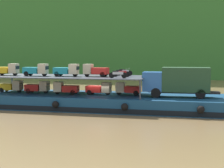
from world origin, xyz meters
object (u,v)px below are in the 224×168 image
motorcycle_upper_port (118,74)px  cargo_barge (100,101)px  mini_truck_upper_mid (36,70)px  mini_truck_upper_bow (95,70)px  mini_truck_upper_fore (67,70)px  motorcycle_upper_centre (121,73)px  mini_truck_lower_stern (11,86)px  covered_lorry (178,81)px  mini_truck_lower_aft (38,87)px  mini_truck_lower_mid (66,88)px  motorcycle_upper_stbd (124,72)px  mini_truck_upper_stern (7,70)px  mini_truck_lower_fore (99,89)px  mini_truck_lower_bow (128,89)px

motorcycle_upper_port → cargo_barge: bearing=140.0°
mini_truck_upper_mid → mini_truck_upper_bow: 6.80m
mini_truck_upper_fore → motorcycle_upper_centre: 6.05m
mini_truck_lower_stern → mini_truck_upper_mid: mini_truck_upper_mid is taller
covered_lorry → motorcycle_upper_port: bearing=-164.1°
mini_truck_lower_aft → motorcycle_upper_centre: (9.76, 0.14, 1.74)m
mini_truck_lower_aft → mini_truck_upper_fore: bearing=-8.1°
covered_lorry → mini_truck_lower_mid: covered_lorry is taller
motorcycle_upper_stbd → mini_truck_upper_bow: bearing=-139.1°
mini_truck_lower_aft → mini_truck_upper_mid: bearing=-76.8°
mini_truck_lower_mid → covered_lorry: bearing=1.1°
mini_truck_lower_stern → mini_truck_upper_stern: bearing=-103.4°
mini_truck_upper_mid → mini_truck_upper_fore: (3.60, 0.10, 0.00)m
mini_truck_upper_mid → motorcycle_upper_stbd: bearing=16.8°
covered_lorry → motorcycle_upper_stbd: bearing=158.3°
mini_truck_lower_mid → motorcycle_upper_stbd: motorcycle_upper_stbd is taller
mini_truck_lower_mid → mini_truck_upper_stern: 7.40m
mini_truck_upper_stern → mini_truck_upper_bow: bearing=2.2°
mini_truck_upper_stern → mini_truck_upper_mid: bearing=-1.8°
mini_truck_lower_aft → mini_truck_lower_mid: (3.59, -0.46, 0.00)m
mini_truck_lower_mid → motorcycle_upper_stbd: 6.86m
mini_truck_upper_bow → mini_truck_lower_mid: bearing=-174.2°
mini_truck_lower_fore → mini_truck_upper_fore: 4.13m
motorcycle_upper_stbd → covered_lorry: bearing=-21.7°
mini_truck_lower_stern → mini_truck_lower_mid: bearing=-4.6°
mini_truck_lower_bow → motorcycle_upper_stbd: bearing=114.7°
mini_truck_upper_mid → motorcycle_upper_centre: bearing=4.6°
mini_truck_upper_stern → mini_truck_lower_aft: bearing=8.3°
mini_truck_upper_bow → motorcycle_upper_centre: mini_truck_upper_bow is taller
motorcycle_upper_port → covered_lorry: bearing=15.9°
covered_lorry → motorcycle_upper_stbd: covered_lorry is taller
mini_truck_upper_fore → motorcycle_upper_centre: mini_truck_upper_fore is taller
mini_truck_lower_bow → mini_truck_upper_bow: 4.09m
mini_truck_lower_mid → mini_truck_upper_fore: bearing=-26.6°
mini_truck_lower_stern → motorcycle_upper_stbd: motorcycle_upper_stbd is taller
mini_truck_lower_aft → mini_truck_upper_stern: 4.09m
mini_truck_lower_aft → motorcycle_upper_stbd: size_ratio=1.44×
mini_truck_lower_aft → mini_truck_upper_fore: (3.75, -0.54, 2.00)m
mini_truck_lower_aft → mini_truck_upper_bow: bearing=-1.0°
mini_truck_upper_mid → cargo_barge: bearing=5.9°
mini_truck_lower_aft → mini_truck_lower_fore: bearing=-0.7°
mini_truck_lower_fore → mini_truck_upper_mid: bearing=-175.7°
mini_truck_upper_mid → motorcycle_upper_port: (9.69, -1.31, -0.26)m
mini_truck_lower_fore → mini_truck_upper_fore: size_ratio=1.01×
covered_lorry → motorcycle_upper_port: (-6.02, -1.72, 0.74)m
mini_truck_upper_fore → mini_truck_upper_bow: size_ratio=0.99×
mini_truck_lower_fore → motorcycle_upper_centre: size_ratio=1.46×
mini_truck_upper_mid → motorcycle_upper_centre: 9.65m
mini_truck_lower_mid → mini_truck_lower_fore: same height
cargo_barge → motorcycle_upper_stbd: motorcycle_upper_stbd is taller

